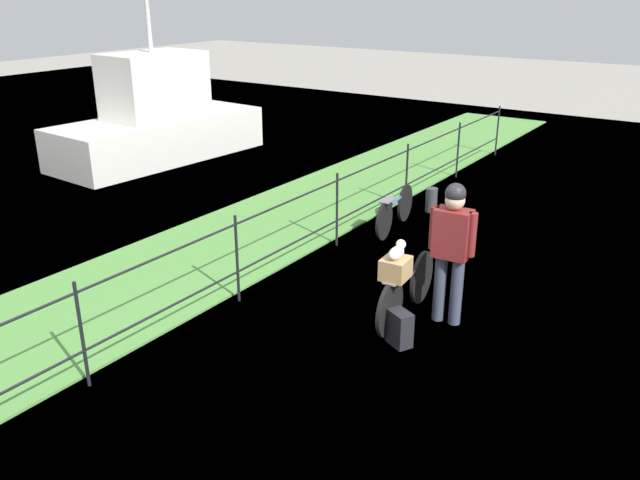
% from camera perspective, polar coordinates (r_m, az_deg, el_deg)
% --- Properties ---
extents(ground_plane, '(60.00, 60.00, 0.00)m').
position_cam_1_polar(ground_plane, '(7.12, 7.83, -10.08)').
color(ground_plane, gray).
extents(grass_strip, '(27.00, 2.40, 0.03)m').
position_cam_1_polar(grass_strip, '(9.16, -13.48, -2.91)').
color(grass_strip, '#569342').
rests_on(grass_strip, ground).
extents(iron_fence, '(18.04, 0.04, 1.13)m').
position_cam_1_polar(iron_fence, '(8.02, -7.26, -1.02)').
color(iron_fence, black).
rests_on(iron_fence, ground).
extents(bicycle_main, '(1.62, 0.21, 0.66)m').
position_cam_1_polar(bicycle_main, '(7.73, 7.48, -4.46)').
color(bicycle_main, black).
rests_on(bicycle_main, ground).
extents(wooden_crate, '(0.35, 0.31, 0.24)m').
position_cam_1_polar(wooden_crate, '(7.26, 6.59, -2.46)').
color(wooden_crate, '#A87F51').
rests_on(wooden_crate, bicycle_main).
extents(terrier_dog, '(0.32, 0.16, 0.18)m').
position_cam_1_polar(terrier_dog, '(7.21, 6.74, -0.96)').
color(terrier_dog, silver).
rests_on(terrier_dog, wooden_crate).
extents(cyclist_person, '(0.29, 0.54, 1.68)m').
position_cam_1_polar(cyclist_person, '(7.48, 11.40, -0.14)').
color(cyclist_person, '#383D51').
rests_on(cyclist_person, ground).
extents(backpack_on_paving, '(0.29, 0.33, 0.40)m').
position_cam_1_polar(backpack_on_paving, '(7.24, 6.94, -7.62)').
color(backpack_on_paving, black).
rests_on(backpack_on_paving, ground).
extents(mooring_bollard, '(0.20, 0.20, 0.42)m').
position_cam_1_polar(mooring_bollard, '(11.50, 9.67, 3.46)').
color(mooring_bollard, '#38383D').
rests_on(mooring_bollard, ground).
extents(bicycle_parked, '(1.57, 0.29, 0.61)m').
position_cam_1_polar(bicycle_parked, '(10.50, 6.51, 2.56)').
color(bicycle_parked, black).
rests_on(bicycle_parked, ground).
extents(moored_boat_mid, '(4.88, 2.21, 3.92)m').
position_cam_1_polar(moored_boat_mid, '(15.25, -13.96, 9.98)').
color(moored_boat_mid, silver).
rests_on(moored_boat_mid, ground).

